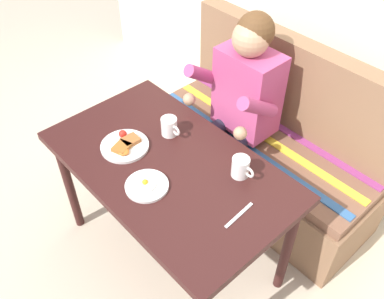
% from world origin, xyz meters
% --- Properties ---
extents(ground_plane, '(8.00, 8.00, 0.00)m').
position_xyz_m(ground_plane, '(0.00, 0.00, 0.00)').
color(ground_plane, beige).
extents(table, '(1.20, 0.70, 0.73)m').
position_xyz_m(table, '(0.00, 0.00, 0.65)').
color(table, '#351615').
rests_on(table, ground).
extents(couch, '(1.44, 0.56, 1.00)m').
position_xyz_m(couch, '(0.00, 0.76, 0.33)').
color(couch, '#825F43').
rests_on(couch, ground).
extents(person, '(0.45, 0.61, 1.21)m').
position_xyz_m(person, '(-0.11, 0.59, 0.74)').
color(person, '#B44274').
rests_on(person, ground).
extents(plate_breakfast, '(0.23, 0.23, 0.05)m').
position_xyz_m(plate_breakfast, '(-0.22, -0.08, 0.74)').
color(plate_breakfast, white).
rests_on(plate_breakfast, table).
extents(plate_eggs, '(0.19, 0.19, 0.04)m').
position_xyz_m(plate_eggs, '(0.05, -0.16, 0.74)').
color(plate_eggs, white).
rests_on(plate_eggs, table).
extents(coffee_mug, '(0.12, 0.08, 0.10)m').
position_xyz_m(coffee_mug, '(0.28, 0.19, 0.78)').
color(coffee_mug, white).
rests_on(coffee_mug, table).
extents(coffee_mug_second, '(0.12, 0.08, 0.09)m').
position_xyz_m(coffee_mug_second, '(-0.15, 0.14, 0.78)').
color(coffee_mug_second, white).
rests_on(coffee_mug_second, table).
extents(fork, '(0.03, 0.17, 0.00)m').
position_xyz_m(fork, '(0.43, 0.02, 0.73)').
color(fork, silver).
rests_on(fork, table).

